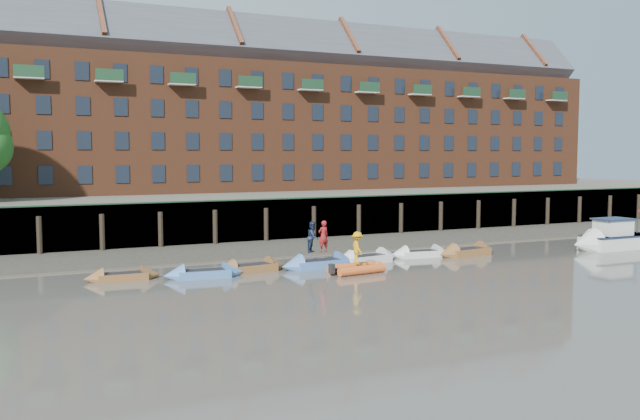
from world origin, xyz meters
TOP-DOWN VIEW (x-y plane):
  - ground at (0.00, 0.00)m, footprint 220.00×220.00m
  - foreshore at (0.00, 18.00)m, footprint 110.00×8.00m
  - mud_band at (0.00, 14.60)m, footprint 110.00×1.60m
  - river_wall at (-0.00, 22.38)m, footprint 110.00×1.23m
  - bank_terrace at (0.00, 36.00)m, footprint 110.00×28.00m
  - apartment_terrace at (-0.00, 36.99)m, footprint 80.60×15.56m
  - rowboat_0 at (-14.39, 10.29)m, footprint 4.00×1.23m
  - rowboat_1 at (-10.24, 9.22)m, footprint 4.44×1.63m
  - rowboat_2 at (-7.31, 9.82)m, footprint 4.53×1.82m
  - rowboat_3 at (-3.22, 9.43)m, footprint 4.90×1.61m
  - rowboat_4 at (0.24, 9.91)m, footprint 4.85×2.03m
  - rowboat_5 at (4.59, 10.52)m, footprint 4.35×1.72m
  - rowboat_6 at (7.71, 9.68)m, footprint 4.91×1.96m
  - rib_tender at (-1.86, 7.04)m, footprint 3.39×1.93m
  - motor_launch at (18.31, 7.94)m, footprint 6.74×2.23m
  - person_rower_a at (-2.99, 9.36)m, footprint 0.75×0.57m
  - person_rower_b at (-3.58, 9.54)m, footprint 1.10×1.12m
  - person_rib_crew at (-1.97, 6.97)m, footprint 0.87×1.28m

SIDE VIEW (x-z plane):
  - ground at x=0.00m, z-range 0.00..0.00m
  - foreshore at x=0.00m, z-range -0.25..0.25m
  - mud_band at x=0.00m, z-range -0.05..0.05m
  - rowboat_0 at x=-14.39m, z-range -0.37..0.78m
  - rowboat_5 at x=4.59m, z-range -0.40..0.83m
  - rowboat_1 at x=-10.24m, z-range -0.41..0.86m
  - rowboat_2 at x=-7.31m, z-range -0.41..0.86m
  - rowboat_4 at x=0.24m, z-range -0.44..0.92m
  - rowboat_6 at x=7.71m, z-range -0.45..0.94m
  - rowboat_3 at x=-3.22m, z-range -0.45..0.95m
  - rib_tender at x=-1.86m, z-range -0.04..0.54m
  - motor_launch at x=18.31m, z-range -0.68..2.10m
  - person_rib_crew at x=-1.97m, z-range 0.54..2.36m
  - river_wall at x=0.00m, z-range -0.06..3.24m
  - bank_terrace at x=0.00m, z-range 0.00..3.20m
  - person_rower_b at x=-3.58m, z-range 0.95..2.77m
  - person_rower_a at x=-2.99m, z-range 0.95..2.81m
  - apartment_terrace at x=0.00m, z-range 2.34..23.31m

